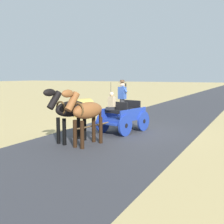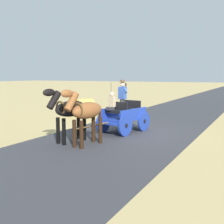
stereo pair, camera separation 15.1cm
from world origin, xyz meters
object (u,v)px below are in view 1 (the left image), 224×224
horse_near_side (86,112)px  hay_bale (83,108)px  horse_off_side (69,110)px  horse_drawn_carriage (123,115)px

horse_near_side → hay_bale: 7.71m
horse_near_side → horse_off_side: 0.91m
horse_drawn_carriage → horse_off_side: bearing=71.1°
horse_near_side → hay_bale: bearing=-55.6°
horse_drawn_carriage → hay_bale: size_ratio=3.76×
horse_drawn_carriage → hay_bale: (4.43, -3.28, -0.22)m
horse_near_side → hay_bale: (4.33, -6.34, -0.72)m
horse_drawn_carriage → horse_near_side: bearing=88.3°
horse_near_side → hay_bale: size_ratio=1.84×
horse_near_side → horse_off_side: (0.90, -0.16, 0.00)m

